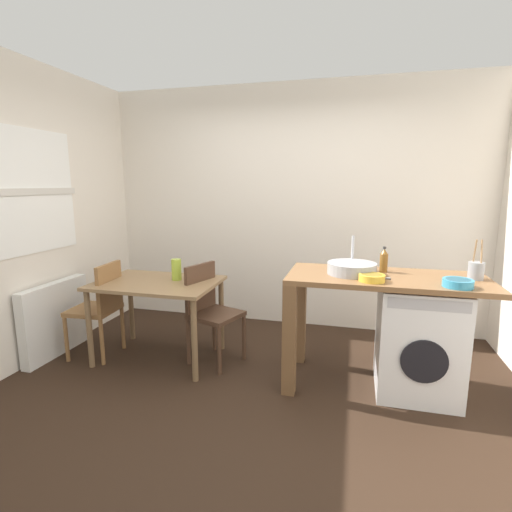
{
  "coord_description": "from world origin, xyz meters",
  "views": [
    {
      "loc": [
        0.71,
        -2.61,
        1.62
      ],
      "look_at": [
        -0.08,
        0.45,
        1.02
      ],
      "focal_mm": 27.0,
      "sensor_mm": 36.0,
      "label": 1
    }
  ],
  "objects_px": {
    "colander": "(458,283)",
    "mixing_bowl": "(372,277)",
    "chair_opposite": "(210,307)",
    "bottle_tall_green": "(384,261)",
    "chair_person_seat": "(100,304)",
    "vase": "(176,270)",
    "dining_table": "(157,292)",
    "washing_machine": "(418,339)",
    "utensil_crock": "(476,270)"
  },
  "relations": [
    {
      "from": "chair_person_seat",
      "to": "utensil_crock",
      "type": "height_order",
      "value": "utensil_crock"
    },
    {
      "from": "chair_person_seat",
      "to": "mixing_bowl",
      "type": "distance_m",
      "value": 2.46
    },
    {
      "from": "vase",
      "to": "colander",
      "type": "bearing_deg",
      "value": -8.8
    },
    {
      "from": "colander",
      "to": "mixing_bowl",
      "type": "bearing_deg",
      "value": 177.98
    },
    {
      "from": "bottle_tall_green",
      "to": "mixing_bowl",
      "type": "xyz_separation_m",
      "value": [
        -0.1,
        -0.34,
        -0.06
      ]
    },
    {
      "from": "chair_person_seat",
      "to": "utensil_crock",
      "type": "distance_m",
      "value": 3.2
    },
    {
      "from": "chair_opposite",
      "to": "utensil_crock",
      "type": "xyz_separation_m",
      "value": [
        2.13,
        -0.06,
        0.48
      ]
    },
    {
      "from": "chair_opposite",
      "to": "washing_machine",
      "type": "bearing_deg",
      "value": 105.83
    },
    {
      "from": "dining_table",
      "to": "mixing_bowl",
      "type": "xyz_separation_m",
      "value": [
        1.87,
        -0.23,
        0.31
      ]
    },
    {
      "from": "dining_table",
      "to": "bottle_tall_green",
      "type": "distance_m",
      "value": 2.01
    },
    {
      "from": "washing_machine",
      "to": "chair_person_seat",
      "type": "bearing_deg",
      "value": -178.79
    },
    {
      "from": "washing_machine",
      "to": "colander",
      "type": "relative_size",
      "value": 4.3
    },
    {
      "from": "chair_opposite",
      "to": "washing_machine",
      "type": "relative_size",
      "value": 1.05
    },
    {
      "from": "washing_machine",
      "to": "bottle_tall_green",
      "type": "height_order",
      "value": "bottle_tall_green"
    },
    {
      "from": "dining_table",
      "to": "chair_opposite",
      "type": "relative_size",
      "value": 1.22
    },
    {
      "from": "dining_table",
      "to": "colander",
      "type": "bearing_deg",
      "value": -5.95
    },
    {
      "from": "dining_table",
      "to": "colander",
      "type": "relative_size",
      "value": 5.5
    },
    {
      "from": "dining_table",
      "to": "colander",
      "type": "xyz_separation_m",
      "value": [
        2.43,
        -0.25,
        0.31
      ]
    },
    {
      "from": "washing_machine",
      "to": "colander",
      "type": "distance_m",
      "value": 0.59
    },
    {
      "from": "washing_machine",
      "to": "chair_opposite",
      "type": "bearing_deg",
      "value": 176.41
    },
    {
      "from": "bottle_tall_green",
      "to": "washing_machine",
      "type": "bearing_deg",
      "value": -26.81
    },
    {
      "from": "bottle_tall_green",
      "to": "vase",
      "type": "xyz_separation_m",
      "value": [
        -1.82,
        -0.0,
        -0.17
      ]
    },
    {
      "from": "bottle_tall_green",
      "to": "vase",
      "type": "distance_m",
      "value": 1.83
    },
    {
      "from": "bottle_tall_green",
      "to": "mixing_bowl",
      "type": "bearing_deg",
      "value": -106.61
    },
    {
      "from": "vase",
      "to": "chair_opposite",
      "type": "bearing_deg",
      "value": -4.38
    },
    {
      "from": "mixing_bowl",
      "to": "vase",
      "type": "xyz_separation_m",
      "value": [
        -1.72,
        0.33,
        -0.11
      ]
    },
    {
      "from": "dining_table",
      "to": "chair_person_seat",
      "type": "height_order",
      "value": "chair_person_seat"
    },
    {
      "from": "washing_machine",
      "to": "colander",
      "type": "height_order",
      "value": "colander"
    },
    {
      "from": "chair_person_seat",
      "to": "washing_machine",
      "type": "distance_m",
      "value": 2.79
    },
    {
      "from": "washing_machine",
      "to": "mixing_bowl",
      "type": "height_order",
      "value": "mixing_bowl"
    },
    {
      "from": "chair_person_seat",
      "to": "vase",
      "type": "distance_m",
      "value": 0.79
    },
    {
      "from": "mixing_bowl",
      "to": "dining_table",
      "type": "bearing_deg",
      "value": 172.86
    },
    {
      "from": "dining_table",
      "to": "chair_person_seat",
      "type": "relative_size",
      "value": 1.22
    },
    {
      "from": "chair_person_seat",
      "to": "mixing_bowl",
      "type": "height_order",
      "value": "mixing_bowl"
    },
    {
      "from": "chair_person_seat",
      "to": "mixing_bowl",
      "type": "xyz_separation_m",
      "value": [
        2.41,
        -0.14,
        0.44
      ]
    },
    {
      "from": "utensil_crock",
      "to": "vase",
      "type": "relative_size",
      "value": 1.52
    },
    {
      "from": "chair_person_seat",
      "to": "vase",
      "type": "bearing_deg",
      "value": -78.15
    },
    {
      "from": "chair_person_seat",
      "to": "dining_table",
      "type": "bearing_deg",
      "value": -83.93
    },
    {
      "from": "colander",
      "to": "vase",
      "type": "xyz_separation_m",
      "value": [
        -2.28,
        0.35,
        -0.11
      ]
    },
    {
      "from": "dining_table",
      "to": "chair_opposite",
      "type": "bearing_deg",
      "value": 8.85
    },
    {
      "from": "chair_person_seat",
      "to": "colander",
      "type": "relative_size",
      "value": 4.5
    },
    {
      "from": "bottle_tall_green",
      "to": "utensil_crock",
      "type": "height_order",
      "value": "utensil_crock"
    },
    {
      "from": "mixing_bowl",
      "to": "utensil_crock",
      "type": "height_order",
      "value": "utensil_crock"
    },
    {
      "from": "dining_table",
      "to": "chair_opposite",
      "type": "height_order",
      "value": "chair_opposite"
    },
    {
      "from": "chair_opposite",
      "to": "bottle_tall_green",
      "type": "distance_m",
      "value": 1.57
    },
    {
      "from": "washing_machine",
      "to": "mixing_bowl",
      "type": "distance_m",
      "value": 0.67
    },
    {
      "from": "mixing_bowl",
      "to": "colander",
      "type": "relative_size",
      "value": 0.94
    },
    {
      "from": "chair_opposite",
      "to": "utensil_crock",
      "type": "relative_size",
      "value": 3.0
    },
    {
      "from": "washing_machine",
      "to": "bottle_tall_green",
      "type": "distance_m",
      "value": 0.66
    },
    {
      "from": "utensil_crock",
      "to": "colander",
      "type": "relative_size",
      "value": 1.5
    }
  ]
}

